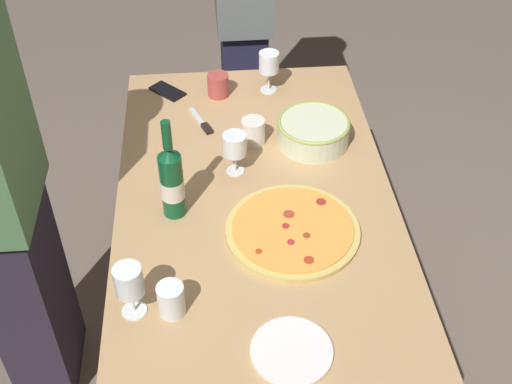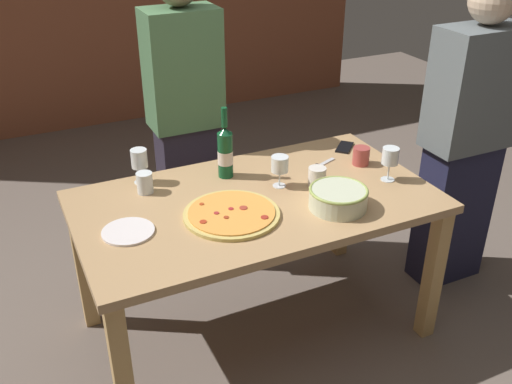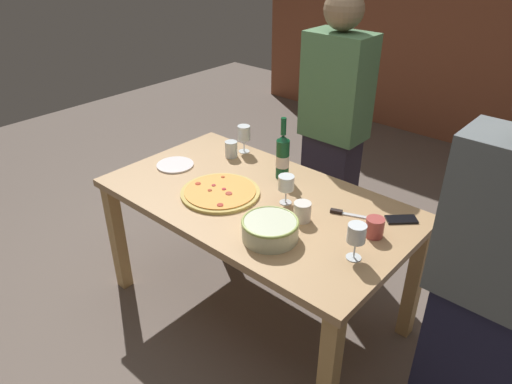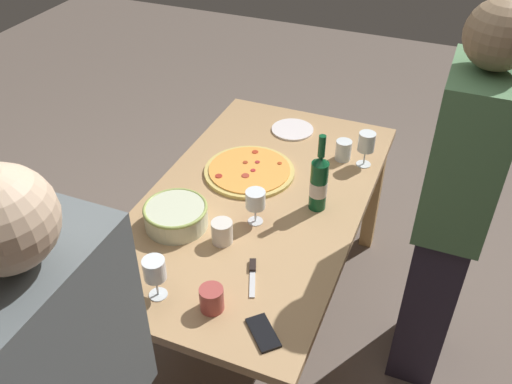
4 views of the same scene
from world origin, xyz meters
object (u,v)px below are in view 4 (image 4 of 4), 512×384
(dining_table, at_px, (256,214))
(cup_ceramic, at_px, (222,232))
(serving_bowl, at_px, (176,215))
(wine_bottle, at_px, (319,182))
(side_plate, at_px, (292,130))
(wine_glass_far_left, at_px, (366,143))
(cup_spare, at_px, (212,299))
(person_host, at_px, (451,214))
(pizza, at_px, (249,171))
(cup_amber, at_px, (343,150))
(wine_glass_by_bottle, at_px, (255,201))
(pizza_knife, at_px, (253,273))
(wine_glass_near_pizza, at_px, (155,271))
(cell_phone, at_px, (263,333))

(dining_table, distance_m, cup_ceramic, 0.34)
(serving_bowl, xyz_separation_m, wine_bottle, (-0.32, 0.49, 0.08))
(serving_bowl, height_order, side_plate, serving_bowl)
(wine_glass_far_left, bearing_deg, cup_spare, -14.69)
(side_plate, distance_m, person_host, 0.99)
(pizza, bearing_deg, cup_amber, 126.78)
(serving_bowl, bearing_deg, wine_glass_by_bottle, 115.67)
(pizza, bearing_deg, side_plate, 172.27)
(wine_glass_by_bottle, bearing_deg, wine_glass_far_left, 151.45)
(wine_bottle, bearing_deg, pizza, -108.98)
(pizza, bearing_deg, pizza_knife, 23.76)
(wine_glass_near_pizza, relative_size, pizza_knife, 0.93)
(cup_ceramic, height_order, pizza_knife, cup_ceramic)
(serving_bowl, bearing_deg, cell_phone, 54.31)
(dining_table, xyz_separation_m, wine_glass_near_pizza, (0.64, -0.11, 0.21))
(pizza, height_order, wine_bottle, wine_bottle)
(wine_glass_near_pizza, relative_size, person_host, 0.10)
(wine_glass_far_left, relative_size, cup_amber, 1.73)
(wine_bottle, relative_size, cup_amber, 3.57)
(wine_bottle, relative_size, pizza_knife, 1.96)
(wine_glass_near_pizza, bearing_deg, wine_glass_by_bottle, 161.66)
(pizza_knife, bearing_deg, cup_spare, -18.33)
(cell_phone, bearing_deg, pizza, -108.96)
(serving_bowl, height_order, cell_phone, serving_bowl)
(cup_spare, relative_size, cell_phone, 0.63)
(dining_table, relative_size, wine_glass_far_left, 9.51)
(wine_glass_far_left, xyz_separation_m, cup_amber, (-0.01, -0.10, -0.07))
(wine_glass_by_bottle, xyz_separation_m, cup_amber, (-0.58, 0.21, -0.06))
(cup_ceramic, bearing_deg, pizza_knife, 55.72)
(cup_amber, relative_size, side_plate, 0.45)
(pizza, distance_m, cup_ceramic, 0.47)
(pizza, relative_size, wine_bottle, 1.19)
(pizza, xyz_separation_m, cup_spare, (0.78, 0.19, 0.03))
(pizza, height_order, cup_amber, cup_amber)
(wine_glass_far_left, bearing_deg, dining_table, -41.01)
(wine_glass_far_left, relative_size, person_host, 0.10)
(wine_glass_by_bottle, bearing_deg, pizza, -153.18)
(wine_glass_near_pizza, height_order, pizza_knife, wine_glass_near_pizza)
(wine_glass_by_bottle, relative_size, cup_ceramic, 1.61)
(pizza, bearing_deg, cup_spare, 13.74)
(wine_glass_far_left, height_order, person_host, person_host)
(wine_glass_near_pizza, xyz_separation_m, wine_glass_by_bottle, (-0.49, 0.16, -0.01))
(wine_glass_near_pizza, xyz_separation_m, cup_ceramic, (-0.34, 0.09, -0.07))
(pizza, height_order, wine_glass_near_pizza, wine_glass_near_pizza)
(cup_spare, height_order, cell_phone, cup_spare)
(wine_bottle, bearing_deg, serving_bowl, -56.56)
(serving_bowl, xyz_separation_m, wine_glass_far_left, (-0.71, 0.60, 0.07))
(wine_glass_far_left, height_order, cup_spare, wine_glass_far_left)
(pizza, bearing_deg, wine_bottle, 71.02)
(dining_table, bearing_deg, wine_glass_far_left, 138.99)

